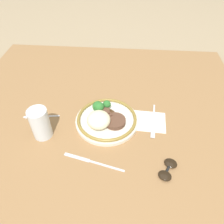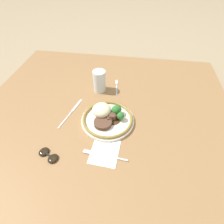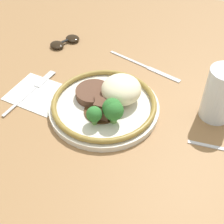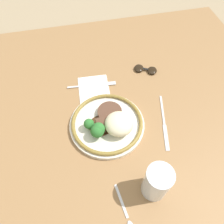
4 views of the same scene
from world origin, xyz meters
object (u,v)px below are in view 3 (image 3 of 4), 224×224
object	(u,v)px
fork	(35,88)
plate	(107,102)
sunglasses	(65,42)
knife	(146,67)
juice_glass	(220,96)

from	to	relation	value
fork	plate	bearing A→B (deg)	-83.04
plate	sunglasses	xyz separation A→B (m)	(-0.22, 0.20, -0.02)
plate	knife	world-z (taller)	plate
knife	plate	bearing A→B (deg)	-84.98
juice_glass	sunglasses	xyz separation A→B (m)	(-0.44, 0.12, -0.05)
plate	sunglasses	distance (m)	0.29
juice_glass	knife	bearing A→B (deg)	151.79
knife	sunglasses	xyz separation A→B (m)	(-0.25, 0.01, 0.01)
fork	knife	distance (m)	0.28
knife	sunglasses	distance (m)	0.25
fork	knife	bearing A→B (deg)	-43.43
juice_glass	fork	bearing A→B (deg)	-168.23
fork	sunglasses	size ratio (longest dim) A/B	1.84
juice_glass	sunglasses	size ratio (longest dim) A/B	1.21
plate	knife	distance (m)	0.19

